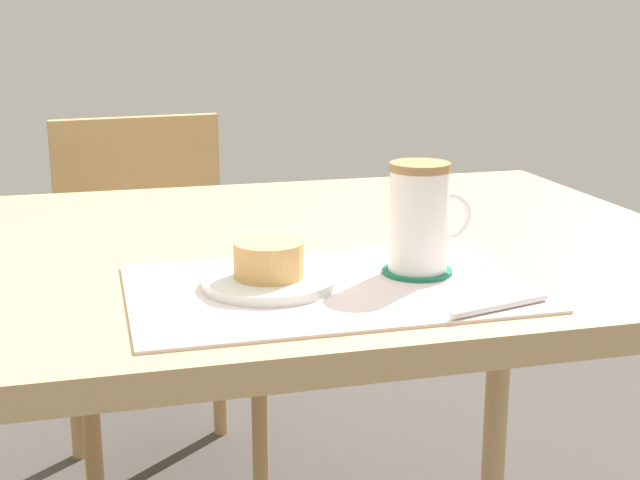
{
  "coord_description": "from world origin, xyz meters",
  "views": [
    {
      "loc": [
        -0.19,
        -1.19,
        1.06
      ],
      "look_at": [
        0.07,
        -0.19,
        0.79
      ],
      "focal_mm": 50.0,
      "sensor_mm": 36.0,
      "label": 1
    }
  ],
  "objects_px": {
    "dining_table": "(236,293)",
    "pastry_plate": "(269,281)",
    "wooden_chair": "(152,282)",
    "pastry": "(269,259)",
    "coffee_mug": "(420,216)"
  },
  "relations": [
    {
      "from": "dining_table",
      "to": "pastry",
      "type": "relative_size",
      "value": 16.01
    },
    {
      "from": "wooden_chair",
      "to": "pastry",
      "type": "height_order",
      "value": "wooden_chair"
    },
    {
      "from": "wooden_chair",
      "to": "coffee_mug",
      "type": "relative_size",
      "value": 6.18
    },
    {
      "from": "wooden_chair",
      "to": "dining_table",
      "type": "bearing_deg",
      "value": 89.03
    },
    {
      "from": "pastry_plate",
      "to": "pastry",
      "type": "distance_m",
      "value": 0.03
    },
    {
      "from": "pastry_plate",
      "to": "pastry",
      "type": "relative_size",
      "value": 1.92
    },
    {
      "from": "coffee_mug",
      "to": "pastry_plate",
      "type": "bearing_deg",
      "value": -177.92
    },
    {
      "from": "pastry",
      "to": "pastry_plate",
      "type": "bearing_deg",
      "value": -90.0
    },
    {
      "from": "dining_table",
      "to": "pastry_plate",
      "type": "height_order",
      "value": "pastry_plate"
    },
    {
      "from": "wooden_chair",
      "to": "pastry_plate",
      "type": "bearing_deg",
      "value": 88.26
    },
    {
      "from": "pastry_plate",
      "to": "pastry",
      "type": "bearing_deg",
      "value": 90.0
    },
    {
      "from": "pastry_plate",
      "to": "dining_table",
      "type": "bearing_deg",
      "value": 91.47
    },
    {
      "from": "wooden_chair",
      "to": "pastry",
      "type": "xyz_separation_m",
      "value": [
        0.07,
        -0.99,
        0.32
      ]
    },
    {
      "from": "wooden_chair",
      "to": "pastry_plate",
      "type": "relative_size",
      "value": 5.18
    },
    {
      "from": "wooden_chair",
      "to": "coffee_mug",
      "type": "bearing_deg",
      "value": 98.97
    }
  ]
}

